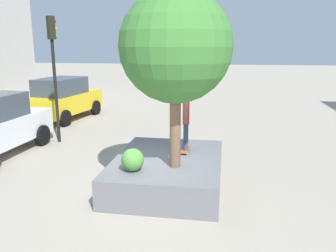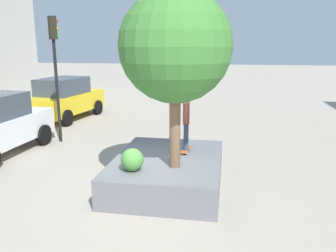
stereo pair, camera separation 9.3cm
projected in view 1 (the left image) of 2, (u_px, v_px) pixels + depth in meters
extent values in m
plane|color=#9E9384|center=(155.00, 191.00, 9.24)|extent=(120.00, 120.00, 0.00)
cube|color=slate|center=(168.00, 171.00, 9.65)|extent=(3.93, 2.91, 0.77)
cylinder|color=brown|center=(175.00, 124.00, 8.61)|extent=(0.28, 0.28, 2.26)
sphere|color=#3D7A33|center=(176.00, 46.00, 8.18)|extent=(2.72, 2.72, 2.72)
sphere|color=#4C8C3D|center=(133.00, 160.00, 8.50)|extent=(0.57, 0.57, 0.57)
cube|color=brown|center=(186.00, 149.00, 10.10)|extent=(0.81, 0.27, 0.02)
sphere|color=beige|center=(184.00, 148.00, 10.37)|extent=(0.06, 0.06, 0.06)
sphere|color=beige|center=(190.00, 148.00, 10.33)|extent=(0.06, 0.06, 0.06)
sphere|color=beige|center=(181.00, 153.00, 9.88)|extent=(0.06, 0.06, 0.06)
sphere|color=beige|center=(187.00, 153.00, 9.85)|extent=(0.06, 0.06, 0.06)
cylinder|color=navy|center=(186.00, 137.00, 9.91)|extent=(0.14, 0.14, 0.79)
cylinder|color=navy|center=(186.00, 135.00, 10.10)|extent=(0.14, 0.14, 0.79)
cube|color=#B23338|center=(186.00, 112.00, 9.84)|extent=(0.46, 0.24, 0.62)
cylinder|color=brown|center=(186.00, 113.00, 9.61)|extent=(0.10, 0.10, 0.58)
cylinder|color=brown|center=(186.00, 110.00, 10.07)|extent=(0.10, 0.10, 0.58)
sphere|color=brown|center=(186.00, 97.00, 9.74)|extent=(0.26, 0.26, 0.26)
cylinder|color=black|center=(42.00, 135.00, 13.38)|extent=(0.80, 0.27, 0.79)
cube|color=gold|center=(64.00, 103.00, 18.00)|extent=(4.87, 2.56, 0.93)
cube|color=#38424C|center=(61.00, 86.00, 17.58)|extent=(2.81, 2.05, 0.84)
cylinder|color=black|center=(65.00, 106.00, 19.77)|extent=(0.81, 0.34, 0.79)
cylinder|color=black|center=(96.00, 108.00, 19.21)|extent=(0.81, 0.34, 0.79)
cylinder|color=black|center=(31.00, 116.00, 17.00)|extent=(0.81, 0.34, 0.79)
cylinder|color=black|center=(65.00, 118.00, 16.45)|extent=(0.81, 0.34, 0.79)
cylinder|color=black|center=(56.00, 92.00, 13.46)|extent=(0.12, 0.12, 4.01)
cube|color=black|center=(51.00, 28.00, 12.90)|extent=(0.37, 0.37, 0.85)
sphere|color=red|center=(54.00, 21.00, 12.93)|extent=(0.14, 0.14, 0.14)
sphere|color=gold|center=(55.00, 29.00, 12.99)|extent=(0.14, 0.14, 0.14)
sphere|color=green|center=(56.00, 36.00, 13.06)|extent=(0.14, 0.14, 0.14)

